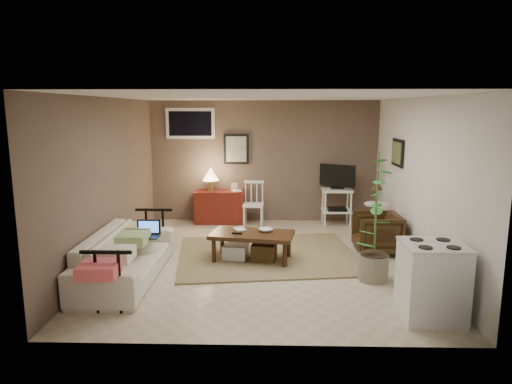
{
  "coord_description": "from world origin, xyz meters",
  "views": [
    {
      "loc": [
        0.08,
        -6.54,
        2.23
      ],
      "look_at": [
        -0.1,
        0.35,
        0.97
      ],
      "focal_mm": 32.0,
      "sensor_mm": 36.0,
      "label": 1
    }
  ],
  "objects_px": {
    "spindle_chair": "(253,205)",
    "side_table": "(376,202)",
    "tv_stand": "(337,193)",
    "potted_plant": "(376,212)",
    "coffee_table": "(251,244)",
    "armchair": "(377,231)",
    "sofa": "(126,248)",
    "red_console": "(219,204)",
    "stove": "(432,281)"
  },
  "relations": [
    {
      "from": "coffee_table",
      "to": "tv_stand",
      "type": "xyz_separation_m",
      "value": [
        1.58,
        2.18,
        0.37
      ]
    },
    {
      "from": "side_table",
      "to": "potted_plant",
      "type": "xyz_separation_m",
      "value": [
        -0.47,
        -2.0,
        0.28
      ]
    },
    {
      "from": "potted_plant",
      "to": "red_console",
      "type": "bearing_deg",
      "value": 127.84
    },
    {
      "from": "tv_stand",
      "to": "potted_plant",
      "type": "bearing_deg",
      "value": -88.82
    },
    {
      "from": "armchair",
      "to": "sofa",
      "type": "bearing_deg",
      "value": -71.74
    },
    {
      "from": "coffee_table",
      "to": "stove",
      "type": "height_order",
      "value": "stove"
    },
    {
      "from": "tv_stand",
      "to": "side_table",
      "type": "xyz_separation_m",
      "value": [
        0.53,
        -0.92,
        0.02
      ]
    },
    {
      "from": "coffee_table",
      "to": "spindle_chair",
      "type": "bearing_deg",
      "value": 91.04
    },
    {
      "from": "red_console",
      "to": "tv_stand",
      "type": "xyz_separation_m",
      "value": [
        2.3,
        -0.13,
        0.24
      ]
    },
    {
      "from": "red_console",
      "to": "stove",
      "type": "relative_size",
      "value": 1.32
    },
    {
      "from": "armchair",
      "to": "spindle_chair",
      "type": "bearing_deg",
      "value": -130.36
    },
    {
      "from": "potted_plant",
      "to": "stove",
      "type": "xyz_separation_m",
      "value": [
        0.36,
        -1.1,
        -0.5
      ]
    },
    {
      "from": "red_console",
      "to": "armchair",
      "type": "bearing_deg",
      "value": -34.56
    },
    {
      "from": "sofa",
      "to": "stove",
      "type": "xyz_separation_m",
      "value": [
        3.64,
        -1.08,
        -0.0
      ]
    },
    {
      "from": "coffee_table",
      "to": "potted_plant",
      "type": "distance_m",
      "value": 1.91
    },
    {
      "from": "red_console",
      "to": "armchair",
      "type": "relative_size",
      "value": 1.61
    },
    {
      "from": "coffee_table",
      "to": "side_table",
      "type": "relative_size",
      "value": 1.24
    },
    {
      "from": "tv_stand",
      "to": "stove",
      "type": "xyz_separation_m",
      "value": [
        0.42,
        -4.01,
        -0.21
      ]
    },
    {
      "from": "tv_stand",
      "to": "armchair",
      "type": "relative_size",
      "value": 1.71
    },
    {
      "from": "spindle_chair",
      "to": "potted_plant",
      "type": "xyz_separation_m",
      "value": [
        1.67,
        -2.86,
        0.52
      ]
    },
    {
      "from": "spindle_chair",
      "to": "side_table",
      "type": "relative_size",
      "value": 0.82
    },
    {
      "from": "red_console",
      "to": "armchair",
      "type": "xyz_separation_m",
      "value": [
        2.68,
        -1.85,
        -0.04
      ]
    },
    {
      "from": "red_console",
      "to": "spindle_chair",
      "type": "bearing_deg",
      "value": -14.64
    },
    {
      "from": "coffee_table",
      "to": "red_console",
      "type": "distance_m",
      "value": 2.42
    },
    {
      "from": "spindle_chair",
      "to": "stove",
      "type": "height_order",
      "value": "spindle_chair"
    },
    {
      "from": "coffee_table",
      "to": "spindle_chair",
      "type": "xyz_separation_m",
      "value": [
        -0.04,
        2.13,
        0.15
      ]
    },
    {
      "from": "spindle_chair",
      "to": "red_console",
      "type": "bearing_deg",
      "value": 165.36
    },
    {
      "from": "armchair",
      "to": "coffee_table",
      "type": "bearing_deg",
      "value": -77.19
    },
    {
      "from": "red_console",
      "to": "side_table",
      "type": "xyz_separation_m",
      "value": [
        2.84,
        -1.05,
        0.26
      ]
    },
    {
      "from": "sofa",
      "to": "stove",
      "type": "distance_m",
      "value": 3.79
    },
    {
      "from": "tv_stand",
      "to": "stove",
      "type": "distance_m",
      "value": 4.04
    },
    {
      "from": "spindle_chair",
      "to": "armchair",
      "type": "xyz_separation_m",
      "value": [
        1.99,
        -1.67,
        -0.06
      ]
    },
    {
      "from": "side_table",
      "to": "armchair",
      "type": "relative_size",
      "value": 1.5
    },
    {
      "from": "red_console",
      "to": "armchair",
      "type": "height_order",
      "value": "red_console"
    },
    {
      "from": "red_console",
      "to": "stove",
      "type": "xyz_separation_m",
      "value": [
        2.73,
        -4.14,
        0.03
      ]
    },
    {
      "from": "sofa",
      "to": "red_console",
      "type": "xyz_separation_m",
      "value": [
        0.91,
        3.06,
        -0.03
      ]
    },
    {
      "from": "spindle_chair",
      "to": "stove",
      "type": "relative_size",
      "value": 1.02
    },
    {
      "from": "spindle_chair",
      "to": "tv_stand",
      "type": "xyz_separation_m",
      "value": [
        1.61,
        0.05,
        0.23
      ]
    },
    {
      "from": "spindle_chair",
      "to": "stove",
      "type": "bearing_deg",
      "value": -62.79
    },
    {
      "from": "armchair",
      "to": "potted_plant",
      "type": "distance_m",
      "value": 1.36
    },
    {
      "from": "stove",
      "to": "sofa",
      "type": "bearing_deg",
      "value": 163.48
    },
    {
      "from": "tv_stand",
      "to": "potted_plant",
      "type": "distance_m",
      "value": 2.93
    },
    {
      "from": "red_console",
      "to": "tv_stand",
      "type": "distance_m",
      "value": 2.32
    },
    {
      "from": "sofa",
      "to": "side_table",
      "type": "bearing_deg",
      "value": -61.71
    },
    {
      "from": "stove",
      "to": "side_table",
      "type": "bearing_deg",
      "value": 87.96
    },
    {
      "from": "armchair",
      "to": "stove",
      "type": "xyz_separation_m",
      "value": [
        0.04,
        -2.3,
        0.07
      ]
    },
    {
      "from": "red_console",
      "to": "sofa",
      "type": "bearing_deg",
      "value": -106.54
    },
    {
      "from": "sofa",
      "to": "armchair",
      "type": "relative_size",
      "value": 3.1
    },
    {
      "from": "red_console",
      "to": "side_table",
      "type": "height_order",
      "value": "red_console"
    },
    {
      "from": "red_console",
      "to": "armchair",
      "type": "distance_m",
      "value": 3.26
    }
  ]
}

